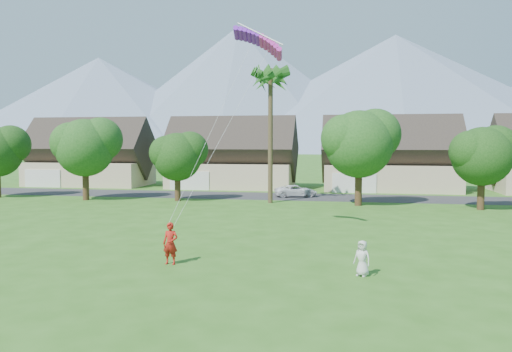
% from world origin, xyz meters
% --- Properties ---
extents(ground, '(500.00, 500.00, 0.00)m').
position_xyz_m(ground, '(0.00, 0.00, 0.00)').
color(ground, '#2D6019').
rests_on(ground, ground).
extents(street, '(90.00, 7.00, 0.01)m').
position_xyz_m(street, '(0.00, 34.00, 0.01)').
color(street, '#2D2D30').
rests_on(street, ground).
extents(kite_flyer, '(0.73, 0.49, 1.96)m').
position_xyz_m(kite_flyer, '(-3.09, 4.76, 0.98)').
color(kite_flyer, '#AC1B13').
rests_on(kite_flyer, ground).
extents(watcher, '(0.89, 0.79, 1.52)m').
position_xyz_m(watcher, '(5.62, 4.28, 0.76)').
color(watcher, silver).
rests_on(watcher, ground).
extents(parked_car, '(4.76, 3.24, 1.21)m').
position_xyz_m(parked_car, '(-0.16, 34.00, 0.61)').
color(parked_car, white).
rests_on(parked_car, ground).
extents(mountain_ridge, '(540.00, 240.00, 70.00)m').
position_xyz_m(mountain_ridge, '(10.40, 260.00, 29.07)').
color(mountain_ridge, slate).
rests_on(mountain_ridge, ground).
extents(houses_row, '(72.75, 8.19, 8.86)m').
position_xyz_m(houses_row, '(0.49, 42.99, 3.44)').
color(houses_row, beige).
rests_on(houses_row, ground).
extents(tree_row, '(62.27, 6.67, 8.45)m').
position_xyz_m(tree_row, '(-1.14, 27.92, 4.89)').
color(tree_row, '#47301C').
rests_on(tree_row, ground).
extents(fan_palm, '(3.00, 3.00, 13.80)m').
position_xyz_m(fan_palm, '(-2.00, 28.50, 11.80)').
color(fan_palm, '#4C3D26').
rests_on(fan_palm, ground).
extents(parafoil_kite, '(3.26, 1.17, 0.50)m').
position_xyz_m(parafoil_kite, '(-0.11, 11.90, 11.58)').
color(parafoil_kite, purple).
rests_on(parafoil_kite, ground).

